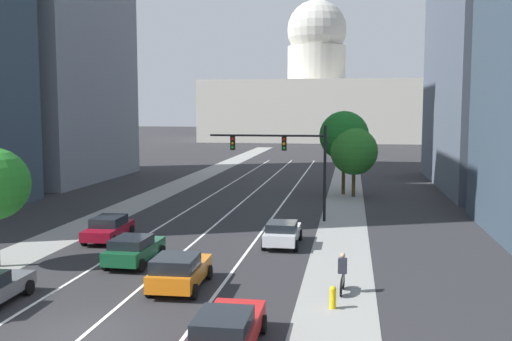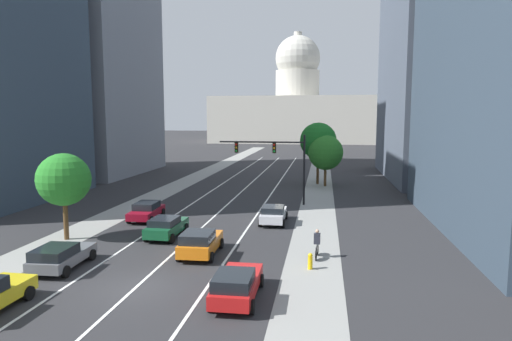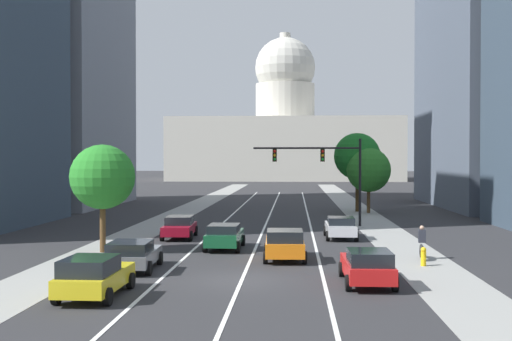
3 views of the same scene
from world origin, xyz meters
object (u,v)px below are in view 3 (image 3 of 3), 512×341
Objects in this scene: car_orange at (285,244)px; car_red at (367,266)px; car_yellow at (94,276)px; traffic_signal_mast at (326,165)px; capitol_building at (285,137)px; car_gray at (133,254)px; fire_hydrant at (423,256)px; street_tree_mid_right at (369,170)px; cyclist at (422,243)px; car_white at (340,227)px; street_tree_far_right at (357,156)px; car_crimson at (180,227)px; car_green at (225,236)px; street_tree_near_left at (102,177)px.

car_red is (3.44, -6.14, -0.05)m from car_orange.
car_yellow is 27.70m from traffic_signal_mast.
car_yellow is at bearing -92.22° from capitol_building.
car_gray is 13.64m from fire_hydrant.
street_tree_mid_right is at bearing -84.52° from capitol_building.
car_yellow is at bearing -110.92° from street_tree_mid_right.
car_red is at bearing -106.68° from car_gray.
capitol_building is 124.29m from cyclist.
car_white is at bearing -85.82° from traffic_signal_mast.
capitol_building is 11.96× the size of car_red.
car_orange is at bearing 167.65° from fire_hydrant.
capitol_building is 94.77m from street_tree_far_right.
car_crimson is 13.23m from traffic_signal_mast.
fire_hydrant is at bearing -59.35° from car_yellow.
capitol_building is 6.62× the size of traffic_signal_mast.
car_gray is (-5.15, -127.72, -9.57)m from capitol_building.
street_tree_far_right reaches higher than fire_hydrant.
street_tree_far_right is (10.00, 26.32, 4.59)m from car_green.
car_yellow is at bearing 166.03° from car_green.
cyclist reaches higher than car_red.
street_tree_far_right reaches higher than car_crimson.
car_orange is 4.67× the size of fire_hydrant.
car_yellow reaches higher than car_green.
car_orange is 7.71m from car_gray.
capitol_building is 12.70× the size of car_green.
street_tree_far_right is 1.24× the size of street_tree_mid_right.
car_crimson is 11.95m from car_gray.
traffic_signal_mast is at bearing -28.23° from car_gray.
car_gray is at bearing 177.71° from car_crimson.
street_tree_near_left is (-13.38, -6.76, 3.37)m from car_white.
car_red is 36.52m from street_tree_far_right.
car_crimson is 15.91m from cyclist.
car_green is 1.00× the size of car_orange.
car_orange reaches higher than car_green.
street_tree_mid_right reaches higher than car_crimson.
car_green is 0.69× the size of street_tree_mid_right.
car_yellow is (-10.32, -3.00, 0.04)m from car_red.
car_crimson is 0.53× the size of traffic_signal_mast.
car_gray is 0.99× the size of car_yellow.
street_tree_far_right reaches higher than car_yellow.
street_tree_near_left is at bearing 104.79° from car_green.
car_white is 14.95m from car_red.
car_red is 2.63× the size of cyclist.
car_red is 0.55× the size of traffic_signal_mast.
street_tree_near_left reaches higher than fire_hydrant.
street_tree_far_right is (-0.39, 29.35, 4.49)m from cyclist.
car_orange is (3.44, -3.63, 0.05)m from car_green.
car_white is 20.71m from car_yellow.
street_tree_far_right is at bearing -13.83° from car_orange.
street_tree_mid_right is 1.04× the size of street_tree_near_left.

